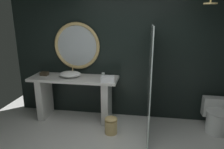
% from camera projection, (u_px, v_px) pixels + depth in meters
% --- Properties ---
extents(back_wall_panel, '(4.80, 0.10, 2.60)m').
position_uv_depth(back_wall_panel, '(128.00, 55.00, 4.09)').
color(back_wall_panel, black).
rests_on(back_wall_panel, ground_plane).
extents(vanity_counter, '(1.74, 0.58, 0.89)m').
position_uv_depth(vanity_counter, '(75.00, 93.00, 4.10)').
color(vanity_counter, silver).
rests_on(vanity_counter, ground_plane).
extents(vessel_sink, '(0.43, 0.36, 0.21)m').
position_uv_depth(vessel_sink, '(70.00, 74.00, 4.02)').
color(vessel_sink, white).
rests_on(vessel_sink, vanity_counter).
extents(tumbler_cup, '(0.06, 0.06, 0.10)m').
position_uv_depth(tumbler_cup, '(103.00, 75.00, 3.95)').
color(tumbler_cup, silver).
rests_on(tumbler_cup, vanity_counter).
extents(tissue_box, '(0.15, 0.12, 0.07)m').
position_uv_depth(tissue_box, '(44.00, 74.00, 4.13)').
color(tissue_box, '#3D3323').
rests_on(tissue_box, vanity_counter).
extents(round_wall_mirror, '(0.95, 0.07, 0.95)m').
position_uv_depth(round_wall_mirror, '(77.00, 46.00, 4.11)').
color(round_wall_mirror, tan).
extents(shower_glass_panel, '(0.02, 1.17, 1.92)m').
position_uv_depth(shower_glass_panel, '(150.00, 82.00, 3.51)').
color(shower_glass_panel, silver).
rests_on(shower_glass_panel, ground_plane).
extents(rain_shower_head, '(0.21, 0.21, 0.28)m').
position_uv_depth(rain_shower_head, '(210.00, 2.00, 3.11)').
color(rain_shower_head, tan).
extents(toilet, '(0.41, 0.60, 0.57)m').
position_uv_depth(toilet, '(216.00, 117.00, 3.72)').
color(toilet, white).
rests_on(toilet, ground_plane).
extents(waste_bin, '(0.23, 0.23, 0.32)m').
position_uv_depth(waste_bin, '(111.00, 125.00, 3.65)').
color(waste_bin, tan).
rests_on(waste_bin, ground_plane).
extents(folded_hand_towel, '(0.27, 0.21, 0.10)m').
position_uv_depth(folded_hand_towel, '(108.00, 79.00, 3.71)').
color(folded_hand_towel, white).
rests_on(folded_hand_towel, vanity_counter).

